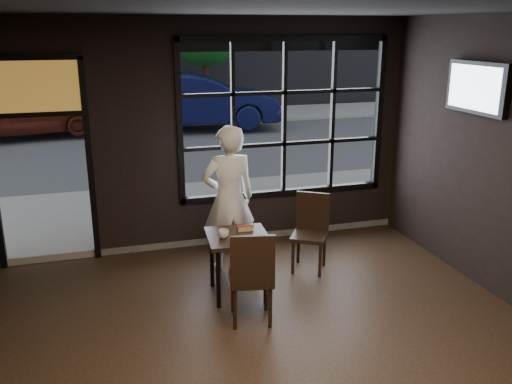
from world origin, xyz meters
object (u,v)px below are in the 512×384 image
object	(u,v)px
chair_near	(251,275)
navy_car	(199,101)
cafe_table	(238,265)
man	(229,199)

from	to	relation	value
chair_near	navy_car	world-z (taller)	navy_car
cafe_table	man	world-z (taller)	man
chair_near	navy_car	xyz separation A→B (m)	(1.58, 11.37, 0.38)
navy_car	chair_near	bearing A→B (deg)	178.50
navy_car	cafe_table	bearing A→B (deg)	178.12
cafe_table	chair_near	xyz separation A→B (m)	(-0.01, -0.60, 0.15)
chair_near	man	world-z (taller)	man
chair_near	man	size ratio (longest dim) A/B	0.55
man	cafe_table	bearing A→B (deg)	78.98
cafe_table	navy_car	bearing A→B (deg)	85.98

